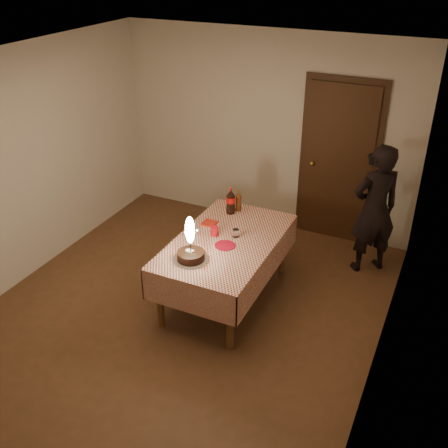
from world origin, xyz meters
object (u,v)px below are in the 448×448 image
at_px(cola_bottle, 231,201).
at_px(red_cup, 215,231).
at_px(clear_cup, 236,233).
at_px(amber_bottle_left, 239,201).
at_px(dining_table, 226,248).
at_px(photographer, 374,209).
at_px(birthday_cake, 191,249).
at_px(red_plate, 225,245).

bearing_deg(cola_bottle, red_cup, -83.91).
distance_m(clear_cup, amber_bottle_left, 0.62).
relative_size(dining_table, cola_bottle, 5.42).
bearing_deg(cola_bottle, photographer, 24.01).
relative_size(dining_table, birthday_cake, 3.56).
distance_m(birthday_cake, red_plate, 0.44).
bearing_deg(birthday_cake, photographer, 50.32).
xyz_separation_m(red_plate, clear_cup, (0.03, 0.22, 0.04)).
height_order(birthday_cake, red_plate, birthday_cake).
distance_m(amber_bottle_left, photographer, 1.57).
height_order(dining_table, red_cup, red_cup).
relative_size(clear_cup, amber_bottle_left, 0.35).
bearing_deg(photographer, red_cup, -140.18).
height_order(red_cup, amber_bottle_left, amber_bottle_left).
bearing_deg(amber_bottle_left, red_plate, -76.06).
relative_size(dining_table, clear_cup, 19.11).
height_order(red_plate, clear_cup, clear_cup).
bearing_deg(clear_cup, amber_bottle_left, 111.25).
xyz_separation_m(dining_table, clear_cup, (0.07, 0.11, 0.14)).
distance_m(red_plate, red_cup, 0.25).
height_order(dining_table, clear_cup, clear_cup).
relative_size(red_plate, cola_bottle, 0.69).
relative_size(amber_bottle_left, photographer, 0.16).
relative_size(red_plate, clear_cup, 2.44).
bearing_deg(amber_bottle_left, birthday_cake, -89.95).
height_order(red_cup, photographer, photographer).
distance_m(birthday_cake, clear_cup, 0.64).
bearing_deg(photographer, cola_bottle, -155.99).
height_order(red_plate, photographer, photographer).
bearing_deg(clear_cup, dining_table, -121.99).
relative_size(red_plate, photographer, 0.14).
xyz_separation_m(birthday_cake, red_plate, (0.19, 0.38, -0.12)).
xyz_separation_m(cola_bottle, amber_bottle_left, (0.06, 0.09, -0.03)).
height_order(dining_table, birthday_cake, birthday_cake).
bearing_deg(dining_table, amber_bottle_left, 102.93).
bearing_deg(birthday_cake, dining_table, 72.63).
bearing_deg(birthday_cake, red_cup, 90.20).
relative_size(red_cup, amber_bottle_left, 0.39).
bearing_deg(red_plate, birthday_cake, -116.91).
relative_size(dining_table, amber_bottle_left, 6.75).
distance_m(red_plate, amber_bottle_left, 0.82).
xyz_separation_m(clear_cup, cola_bottle, (-0.28, 0.48, 0.11)).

